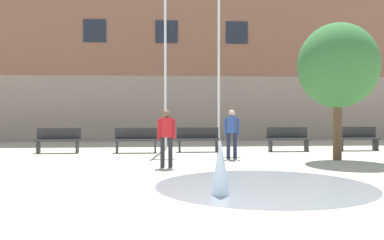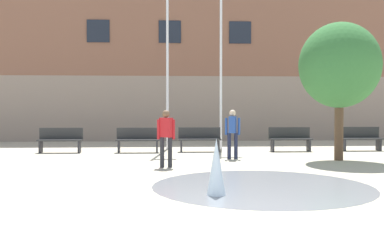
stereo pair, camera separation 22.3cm
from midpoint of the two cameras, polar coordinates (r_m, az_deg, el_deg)
ground_plane at (r=6.19m, az=0.04°, el=-13.96°), size 100.00×100.00×0.00m
library_building at (r=25.36m, az=-2.65°, el=5.94°), size 36.00×6.05×7.19m
splash_fountain at (r=9.16m, az=7.04°, el=-7.26°), size 4.64×4.64×1.08m
park_bench_under_left_flagpole at (r=17.24m, az=-16.00°, el=-2.41°), size 1.60×0.44×0.91m
park_bench_center at (r=16.75m, az=-6.48°, el=-2.48°), size 1.60×0.44×0.91m
park_bench_under_right_flagpole at (r=16.96m, az=1.35°, el=-2.42°), size 1.60×0.44×0.91m
park_bench_near_trashcan at (r=17.55m, az=12.71°, el=-2.32°), size 1.60×0.44×0.91m
park_bench_far_right at (r=18.60m, az=20.92°, el=-2.17°), size 1.60×0.44×0.91m
adult_watching at (r=12.46m, az=-2.80°, el=-1.76°), size 0.50×0.35×1.59m
teen_by_trashcan at (r=14.60m, az=5.61°, el=-1.28°), size 0.50×0.39×1.59m
flagpole_left at (r=18.18m, az=-2.70°, el=10.22°), size 0.80×0.10×8.29m
flagpole_right at (r=18.28m, az=4.15°, el=8.91°), size 0.80×0.10×7.51m
street_tree_near_building at (r=14.95m, az=18.63°, el=6.56°), size 2.52×2.52×4.33m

